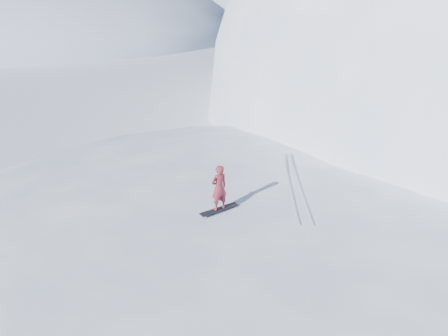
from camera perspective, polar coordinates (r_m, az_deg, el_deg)
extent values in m
plane|color=white|center=(14.60, 11.07, -18.22)|extent=(400.00, 400.00, 0.00)
ellipsoid|color=white|center=(17.03, 14.38, -11.57)|extent=(36.00, 28.00, 4.80)
ellipsoid|color=white|center=(127.36, -8.94, 19.69)|extent=(140.00, 90.00, 36.00)
ellipsoid|color=white|center=(19.48, 4.97, -5.86)|extent=(7.00, 6.30, 1.00)
cube|color=black|center=(14.83, -0.64, -5.41)|extent=(1.23, 1.18, 0.02)
imported|color=maroon|center=(14.44, -0.66, -2.59)|extent=(0.69, 0.68, 1.61)
cube|color=silver|center=(16.81, 8.53, -1.87)|extent=(0.85, 5.96, 0.04)
cube|color=silver|center=(16.81, 9.75, -1.96)|extent=(1.03, 5.93, 0.04)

